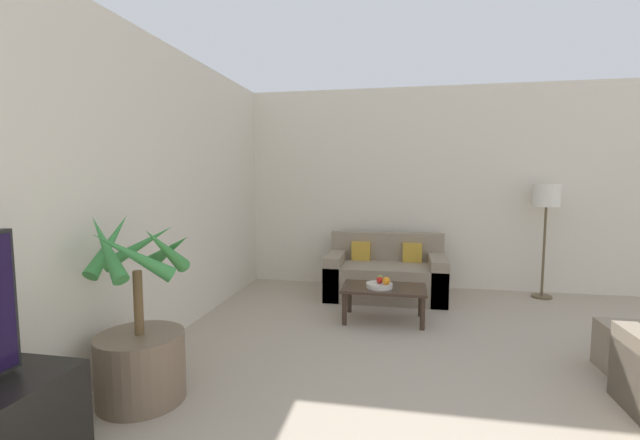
% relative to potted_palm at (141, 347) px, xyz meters
% --- Properties ---
extents(wall_back, '(8.36, 0.06, 2.70)m').
position_rel_potted_palm_xyz_m(wall_back, '(2.98, 3.48, 0.98)').
color(wall_back, beige).
rests_on(wall_back, ground_plane).
extents(wall_left, '(0.06, 8.06, 2.70)m').
position_rel_potted_palm_xyz_m(wall_left, '(-0.43, 0.22, 0.98)').
color(wall_left, beige).
rests_on(wall_left, ground_plane).
extents(potted_palm, '(0.72, 0.73, 1.28)m').
position_rel_potted_palm_xyz_m(potted_palm, '(0.00, 0.00, 0.00)').
color(potted_palm, brown).
rests_on(potted_palm, ground_plane).
extents(sofa_loveseat, '(1.46, 0.83, 0.78)m').
position_rel_potted_palm_xyz_m(sofa_loveseat, '(1.52, 2.87, -0.10)').
color(sofa_loveseat, gray).
rests_on(sofa_loveseat, ground_plane).
extents(floor_lamp, '(0.31, 0.31, 1.42)m').
position_rel_potted_palm_xyz_m(floor_lamp, '(3.45, 3.18, 0.82)').
color(floor_lamp, brown).
rests_on(floor_lamp, ground_plane).
extents(coffee_table, '(0.86, 0.52, 0.36)m').
position_rel_potted_palm_xyz_m(coffee_table, '(1.53, 1.94, -0.06)').
color(coffee_table, '#38281E').
rests_on(coffee_table, ground_plane).
extents(fruit_bowl, '(0.27, 0.27, 0.05)m').
position_rel_potted_palm_xyz_m(fruit_bowl, '(1.49, 1.89, 0.02)').
color(fruit_bowl, beige).
rests_on(fruit_bowl, coffee_table).
extents(apple_red, '(0.07, 0.07, 0.07)m').
position_rel_potted_palm_xyz_m(apple_red, '(1.49, 1.88, 0.07)').
color(apple_red, red).
rests_on(apple_red, fruit_bowl).
extents(apple_green, '(0.07, 0.07, 0.07)m').
position_rel_potted_palm_xyz_m(apple_green, '(1.49, 1.97, 0.07)').
color(apple_green, olive).
rests_on(apple_green, fruit_bowl).
extents(orange_fruit, '(0.08, 0.08, 0.08)m').
position_rel_potted_palm_xyz_m(orange_fruit, '(1.56, 1.83, 0.08)').
color(orange_fruit, orange).
rests_on(orange_fruit, fruit_bowl).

